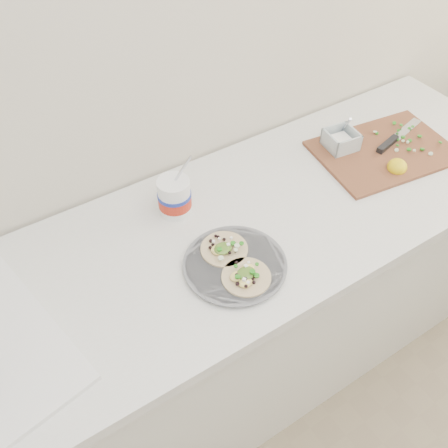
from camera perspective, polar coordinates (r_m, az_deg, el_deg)
counter at (r=1.75m, az=-3.60°, el=-12.29°), size 2.44×0.66×0.90m
taco_plate at (r=1.32m, az=1.26°, el=-4.43°), size 0.28×0.28×0.04m
tub at (r=1.44m, az=-5.59°, el=3.43°), size 0.10×0.10×0.22m
cutboard at (r=1.76m, az=17.54°, el=8.37°), size 0.49×0.37×0.07m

